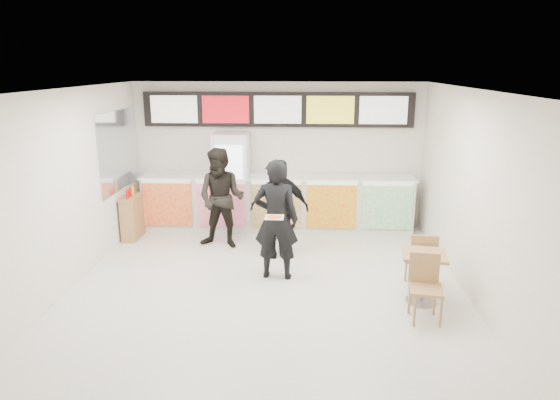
# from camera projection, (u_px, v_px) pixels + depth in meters

# --- Properties ---
(floor) EXTENTS (7.00, 7.00, 0.00)m
(floor) POSITION_uv_depth(u_px,v_px,m) (266.00, 294.00, 7.48)
(floor) COLOR beige
(floor) RESTS_ON ground
(ceiling) EXTENTS (7.00, 7.00, 0.00)m
(ceiling) POSITION_uv_depth(u_px,v_px,m) (264.00, 90.00, 6.69)
(ceiling) COLOR white
(ceiling) RESTS_ON wall_back
(wall_back) EXTENTS (6.00, 0.00, 6.00)m
(wall_back) POSITION_uv_depth(u_px,v_px,m) (278.00, 155.00, 10.46)
(wall_back) COLOR silver
(wall_back) RESTS_ON floor
(wall_left) EXTENTS (0.00, 7.00, 7.00)m
(wall_left) POSITION_uv_depth(u_px,v_px,m) (59.00, 195.00, 7.23)
(wall_left) COLOR silver
(wall_left) RESTS_ON floor
(wall_right) EXTENTS (0.00, 7.00, 7.00)m
(wall_right) POSITION_uv_depth(u_px,v_px,m) (479.00, 201.00, 6.94)
(wall_right) COLOR silver
(wall_right) RESTS_ON floor
(service_counter) EXTENTS (5.56, 0.77, 1.14)m
(service_counter) POSITION_uv_depth(u_px,v_px,m) (277.00, 203.00, 10.31)
(service_counter) COLOR silver
(service_counter) RESTS_ON floor
(menu_board) EXTENTS (5.50, 0.14, 0.70)m
(menu_board) POSITION_uv_depth(u_px,v_px,m) (278.00, 109.00, 10.13)
(menu_board) COLOR black
(menu_board) RESTS_ON wall_back
(drinks_fridge) EXTENTS (0.70, 0.67, 2.00)m
(drinks_fridge) POSITION_uv_depth(u_px,v_px,m) (232.00, 182.00, 10.26)
(drinks_fridge) COLOR white
(drinks_fridge) RESTS_ON floor
(mirror_panel) EXTENTS (0.01, 2.00, 1.50)m
(mirror_panel) POSITION_uv_depth(u_px,v_px,m) (119.00, 150.00, 9.53)
(mirror_panel) COLOR #B2B7BF
(mirror_panel) RESTS_ON wall_left
(customer_main) EXTENTS (0.74, 0.52, 1.94)m
(customer_main) POSITION_uv_depth(u_px,v_px,m) (276.00, 220.00, 7.85)
(customer_main) COLOR black
(customer_main) RESTS_ON floor
(customer_left) EXTENTS (1.03, 0.88, 1.87)m
(customer_left) POSITION_uv_depth(u_px,v_px,m) (221.00, 199.00, 9.22)
(customer_left) COLOR black
(customer_left) RESTS_ON floor
(customer_mid) EXTENTS (1.05, 0.48, 1.76)m
(customer_mid) POSITION_uv_depth(u_px,v_px,m) (279.00, 208.00, 8.80)
(customer_mid) COLOR black
(customer_mid) RESTS_ON floor
(pizza_slice) EXTENTS (0.36, 0.36, 0.02)m
(pizza_slice) POSITION_uv_depth(u_px,v_px,m) (274.00, 217.00, 7.37)
(pizza_slice) COLOR beige
(pizza_slice) RESTS_ON customer_main
(cafe_table) EXTENTS (0.69, 1.57, 0.90)m
(cafe_table) POSITION_uv_depth(u_px,v_px,m) (423.00, 268.00, 7.11)
(cafe_table) COLOR tan
(cafe_table) RESTS_ON floor
(condiment_ledge) EXTENTS (0.31, 0.76, 1.01)m
(condiment_ledge) POSITION_uv_depth(u_px,v_px,m) (133.00, 216.00, 9.85)
(condiment_ledge) COLOR tan
(condiment_ledge) RESTS_ON floor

